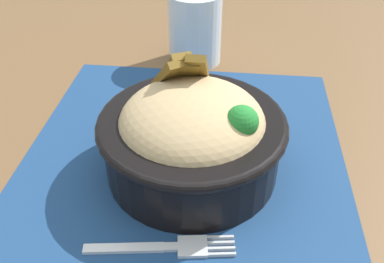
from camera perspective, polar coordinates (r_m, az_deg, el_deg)
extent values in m
cube|color=brown|center=(0.44, -5.28, -9.85)|extent=(1.20, 0.80, 0.02)
cylinder|color=brown|center=(1.16, -16.36, -1.38)|extent=(0.04, 0.04, 0.73)
cylinder|color=brown|center=(1.12, 18.16, -3.41)|extent=(0.04, 0.04, 0.73)
cube|color=navy|center=(0.44, -1.74, -6.78)|extent=(0.47, 0.36, 0.00)
cylinder|color=black|center=(0.43, 0.00, -1.79)|extent=(0.18, 0.18, 0.07)
torus|color=black|center=(0.41, 0.00, 1.11)|extent=(0.19, 0.19, 0.01)
ellipsoid|color=tan|center=(0.41, 0.00, 1.22)|extent=(0.20, 0.20, 0.07)
sphere|color=#20772B|center=(0.38, 6.72, 1.32)|extent=(0.03, 0.03, 0.03)
cylinder|color=orange|center=(0.40, -1.20, 3.03)|extent=(0.01, 0.03, 0.01)
cylinder|color=orange|center=(0.40, -1.26, 2.41)|extent=(0.02, 0.03, 0.01)
cube|color=brown|center=(0.43, 0.79, 8.33)|extent=(0.05, 0.02, 0.05)
cube|color=brown|center=(0.44, -0.57, 8.03)|extent=(0.05, 0.03, 0.05)
cube|color=brown|center=(0.43, -1.90, 8.01)|extent=(0.04, 0.03, 0.06)
cube|color=brown|center=(0.43, -3.16, 7.71)|extent=(0.05, 0.04, 0.05)
cube|color=#BBBBBB|center=(0.39, -9.20, -15.26)|extent=(0.02, 0.07, 0.00)
cube|color=#BBBBBB|center=(0.38, -2.88, -15.29)|extent=(0.01, 0.01, 0.00)
cube|color=#BBBBBB|center=(0.38, 0.08, -15.24)|extent=(0.03, 0.03, 0.00)
cube|color=#BBBBBB|center=(0.38, 4.07, -16.20)|extent=(0.01, 0.02, 0.00)
cube|color=#BBBBBB|center=(0.38, 3.99, -15.48)|extent=(0.01, 0.02, 0.00)
cube|color=#BBBBBB|center=(0.38, 3.91, -14.75)|extent=(0.01, 0.02, 0.00)
cube|color=#BBBBBB|center=(0.39, 3.84, -14.06)|extent=(0.01, 0.02, 0.00)
cylinder|color=silver|center=(0.64, 0.40, 13.75)|extent=(0.08, 0.08, 0.10)
cylinder|color=silver|center=(0.65, 0.39, 11.74)|extent=(0.07, 0.07, 0.05)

